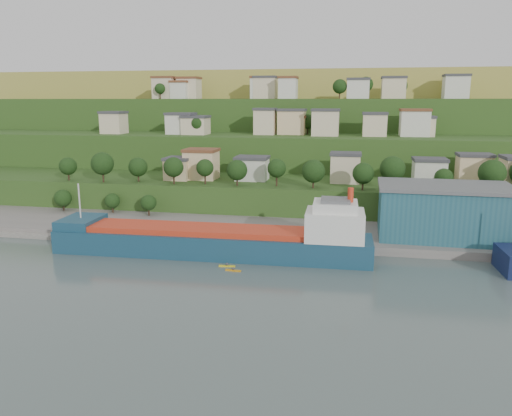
% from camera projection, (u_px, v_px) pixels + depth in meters
% --- Properties ---
extents(ground, '(500.00, 500.00, 0.00)m').
position_uv_depth(ground, '(243.00, 270.00, 103.43)').
color(ground, '#43514F').
rests_on(ground, ground).
extents(quay, '(220.00, 26.00, 4.00)m').
position_uv_depth(quay, '(343.00, 239.00, 126.62)').
color(quay, slate).
rests_on(quay, ground).
extents(pebble_beach, '(40.00, 18.00, 2.40)m').
position_uv_depth(pebble_beach, '(61.00, 231.00, 134.67)').
color(pebble_beach, slate).
rests_on(pebble_beach, ground).
extents(hillside, '(360.00, 211.08, 96.00)m').
position_uv_depth(hillside, '(310.00, 166.00, 265.30)').
color(hillside, '#284719').
rests_on(hillside, ground).
extents(cargo_ship_near, '(72.20, 12.87, 18.51)m').
position_uv_depth(cargo_ship_near, '(221.00, 242.00, 112.82)').
color(cargo_ship_near, navy).
rests_on(cargo_ship_near, ground).
extents(warehouse, '(31.44, 19.73, 12.80)m').
position_uv_depth(warehouse, '(444.00, 211.00, 119.66)').
color(warehouse, '#215364').
rests_on(warehouse, quay).
extents(caravan, '(5.94, 3.55, 2.59)m').
position_uv_depth(caravan, '(82.00, 223.00, 132.48)').
color(caravan, silver).
rests_on(caravan, pebble_beach).
extents(dinghy, '(4.30, 1.71, 0.85)m').
position_uv_depth(dinghy, '(85.00, 227.00, 132.31)').
color(dinghy, silver).
rests_on(dinghy, pebble_beach).
extents(kayak_orange, '(3.35, 0.88, 0.83)m').
position_uv_depth(kayak_orange, '(233.00, 270.00, 102.72)').
color(kayak_orange, orange).
rests_on(kayak_orange, ground).
extents(kayak_yellow, '(3.51, 0.88, 0.87)m').
position_uv_depth(kayak_yellow, '(227.00, 265.00, 105.40)').
color(kayak_yellow, yellow).
rests_on(kayak_yellow, ground).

